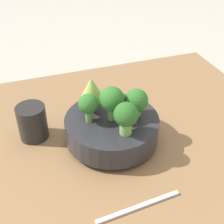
# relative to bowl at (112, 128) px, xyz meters

# --- Properties ---
(ground_plane) EXTENTS (6.00, 6.00, 0.00)m
(ground_plane) POSITION_rel_bowl_xyz_m (-0.00, -0.03, -0.09)
(ground_plane) COLOR #ADA89E
(table) EXTENTS (1.02, 0.88, 0.05)m
(table) POSITION_rel_bowl_xyz_m (-0.00, -0.03, -0.07)
(table) COLOR olive
(table) RESTS_ON ground_plane
(bowl) EXTENTS (0.25, 0.25, 0.08)m
(bowl) POSITION_rel_bowl_xyz_m (0.00, 0.00, 0.00)
(bowl) COLOR #28282D
(bowl) RESTS_ON table
(broccoli_floret_front) EXTENTS (0.06, 0.06, 0.09)m
(broccoli_floret_front) POSITION_rel_bowl_xyz_m (0.01, -0.07, 0.08)
(broccoli_floret_front) COLOR #7AB256
(broccoli_floret_front) RESTS_ON bowl
(broccoli_floret_center) EXTENTS (0.06, 0.06, 0.09)m
(broccoli_floret_center) POSITION_rel_bowl_xyz_m (0.00, -0.00, 0.09)
(broccoli_floret_center) COLOR #609347
(broccoli_floret_center) RESTS_ON bowl
(broccoli_floret_right) EXTENTS (0.06, 0.06, 0.08)m
(broccoli_floret_right) POSITION_rel_bowl_xyz_m (0.06, -0.01, 0.08)
(broccoli_floret_right) COLOR #609347
(broccoli_floret_right) RESTS_ON bowl
(romanesco_piece_far) EXTENTS (0.06, 0.06, 0.10)m
(romanesco_piece_far) POSITION_rel_bowl_xyz_m (-0.04, 0.05, 0.10)
(romanesco_piece_far) COLOR #7AB256
(romanesco_piece_far) RESTS_ON bowl
(broccoli_floret_left) EXTENTS (0.05, 0.05, 0.08)m
(broccoli_floret_left) POSITION_rel_bowl_xyz_m (-0.06, 0.01, 0.08)
(broccoli_floret_left) COLOR #609347
(broccoli_floret_left) RESTS_ON bowl
(cup) EXTENTS (0.08, 0.08, 0.10)m
(cup) POSITION_rel_bowl_xyz_m (-0.20, 0.09, 0.01)
(cup) COLOR black
(cup) RESTS_ON table
(fork) EXTENTS (0.20, 0.02, 0.01)m
(fork) POSITION_rel_bowl_xyz_m (-0.02, -0.23, -0.04)
(fork) COLOR silver
(fork) RESTS_ON table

